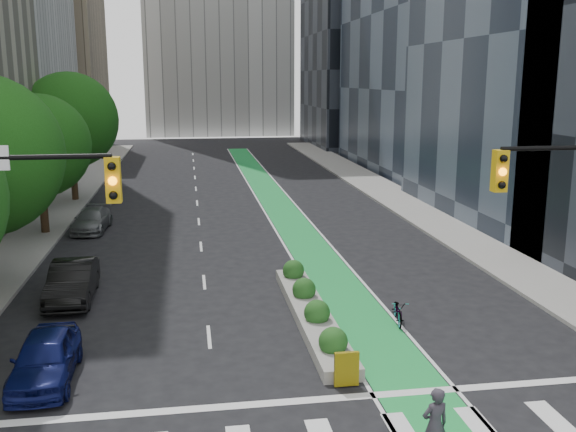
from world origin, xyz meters
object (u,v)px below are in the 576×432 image
object	(u,v)px
parked_car_left_mid	(72,282)
parked_car_left_far	(92,220)
parked_car_left_near	(45,358)
median_planter	(311,310)
bicycle	(398,311)
cyclist	(435,425)

from	to	relation	value
parked_car_left_mid	parked_car_left_far	distance (m)	12.06
parked_car_left_near	parked_car_left_far	xyz separation A→B (m)	(-1.34, 19.06, -0.08)
median_planter	bicycle	size ratio (longest dim) A/B	6.12
median_planter	parked_car_left_near	world-z (taller)	parked_car_left_near
median_planter	parked_car_left_far	bearing A→B (deg)	122.13
cyclist	parked_car_left_mid	distance (m)	15.98
cyclist	median_planter	bearing A→B (deg)	-93.26
parked_car_left_mid	parked_car_left_near	bearing A→B (deg)	-87.83
cyclist	parked_car_left_mid	world-z (taller)	cyclist
bicycle	parked_car_left_near	size ratio (longest dim) A/B	0.40
parked_car_left_mid	median_planter	bearing A→B (deg)	-22.83
parked_car_left_mid	parked_car_left_far	size ratio (longest dim) A/B	1.06
median_planter	parked_car_left_mid	distance (m)	9.51
median_planter	bicycle	bearing A→B (deg)	-13.97
bicycle	parked_car_left_far	size ratio (longest dim) A/B	0.39
bicycle	parked_car_left_near	world-z (taller)	parked_car_left_near
bicycle	parked_car_left_far	distance (m)	20.68
cyclist	parked_car_left_far	xyz separation A→B (m)	(-10.84, 24.57, -0.28)
cyclist	parked_car_left_far	distance (m)	26.85
median_planter	parked_car_left_mid	bearing A→B (deg)	158.35
median_planter	parked_car_left_near	xyz separation A→B (m)	(-8.42, -3.53, 0.33)
median_planter	cyclist	bearing A→B (deg)	-83.18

